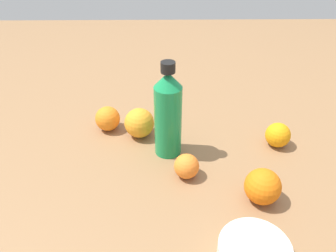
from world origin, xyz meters
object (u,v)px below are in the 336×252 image
object	(u,v)px
orange_1	(278,135)
orange_2	(263,186)
water_bottle	(168,114)
orange_3	(108,119)
orange_4	(139,123)
orange_0	(187,166)

from	to	relation	value
orange_1	orange_2	world-z (taller)	orange_2
orange_2	orange_1	bearing A→B (deg)	-24.85
water_bottle	orange_3	size ratio (longest dim) A/B	3.58
orange_4	orange_1	bearing A→B (deg)	-97.84
orange_1	orange_3	xyz separation A→B (m)	(0.08, 0.46, 0.00)
orange_0	orange_2	size ratio (longest dim) A/B	0.75
orange_1	orange_4	bearing A→B (deg)	82.16
orange_2	orange_3	world-z (taller)	orange_2
water_bottle	orange_1	xyz separation A→B (m)	(0.02, -0.29, -0.08)
orange_1	orange_3	size ratio (longest dim) A/B	0.94
orange_3	orange_4	size ratio (longest dim) A/B	0.85
orange_0	orange_2	bearing A→B (deg)	-116.49
orange_1	orange_3	bearing A→B (deg)	79.75
orange_2	orange_0	bearing A→B (deg)	63.51
orange_2	orange_4	distance (m)	0.37
water_bottle	orange_0	xyz separation A→B (m)	(-0.10, -0.04, -0.09)
water_bottle	orange_3	bearing A→B (deg)	-21.20
orange_0	orange_3	xyz separation A→B (m)	(0.20, 0.21, 0.01)
orange_0	orange_2	xyz separation A→B (m)	(-0.08, -0.16, 0.01)
water_bottle	orange_3	world-z (taller)	water_bottle
orange_4	orange_2	bearing A→B (deg)	-131.62
orange_2	orange_3	size ratio (longest dim) A/B	1.13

